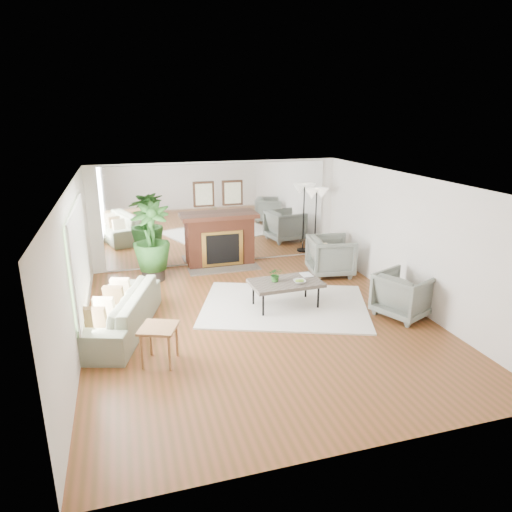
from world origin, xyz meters
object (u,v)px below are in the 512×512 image
object	(u,v)px
coffee_table	(286,284)
armchair_back	(331,256)
side_table	(159,332)
potted_ficus	(151,240)
fireplace	(221,239)
armchair_front	(404,294)
sofa	(117,312)
floor_lamp	(316,199)

from	to	relation	value
coffee_table	armchair_back	bearing A→B (deg)	42.15
side_table	potted_ficus	size ratio (longest dim) A/B	0.38
fireplace	side_table	distance (m)	4.61
side_table	armchair_front	bearing A→B (deg)	5.54
armchair_back	armchair_front	distance (m)	2.46
armchair_back	sofa	bearing A→B (deg)	118.06
sofa	side_table	bearing A→B (deg)	43.08
coffee_table	armchair_front	bearing A→B (deg)	-25.90
fireplace	coffee_table	xyz separation A→B (m)	(0.64, -2.84, -0.17)
fireplace	sofa	distance (m)	3.86
armchair_front	side_table	size ratio (longest dim) A/B	1.35
fireplace	armchair_back	world-z (taller)	fireplace
potted_ficus	fireplace	bearing A→B (deg)	18.62
floor_lamp	coffee_table	bearing A→B (deg)	-123.42
sofa	armchair_front	bearing A→B (deg)	98.35
coffee_table	side_table	size ratio (longest dim) A/B	2.04
sofa	potted_ficus	size ratio (longest dim) A/B	1.39
armchair_back	potted_ficus	xyz separation A→B (m)	(-3.96, 0.78, 0.49)
coffee_table	armchair_front	world-z (taller)	armchair_front
coffee_table	sofa	distance (m)	3.10
coffee_table	side_table	xyz separation A→B (m)	(-2.50, -1.38, 0.00)
sofa	armchair_front	world-z (taller)	armchair_front
armchair_back	coffee_table	bearing A→B (deg)	141.43
armchair_back	side_table	xyz separation A→B (m)	(-4.14, -2.87, 0.05)
sofa	coffee_table	bearing A→B (deg)	109.93
potted_ficus	floor_lamp	xyz separation A→B (m)	(4.06, 0.36, 0.62)
potted_ficus	coffee_table	bearing A→B (deg)	-44.41
sofa	armchair_back	world-z (taller)	armchair_back
fireplace	floor_lamp	bearing A→B (deg)	-4.89
armchair_front	potted_ficus	world-z (taller)	potted_ficus
fireplace	floor_lamp	world-z (taller)	fireplace
armchair_back	floor_lamp	bearing A→B (deg)	4.62
sofa	armchair_back	distance (m)	5.01
armchair_front	potted_ficus	xyz separation A→B (m)	(-4.28, 3.22, 0.52)
sofa	side_table	world-z (taller)	sofa
sofa	floor_lamp	world-z (taller)	floor_lamp
armchair_front	floor_lamp	xyz separation A→B (m)	(-0.22, 3.58, 1.14)
coffee_table	fireplace	bearing A→B (deg)	102.78
armchair_back	potted_ficus	distance (m)	4.07
side_table	potted_ficus	world-z (taller)	potted_ficus
sofa	potted_ficus	bearing A→B (deg)	179.75
armchair_front	side_table	xyz separation A→B (m)	(-4.45, -0.43, 0.08)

